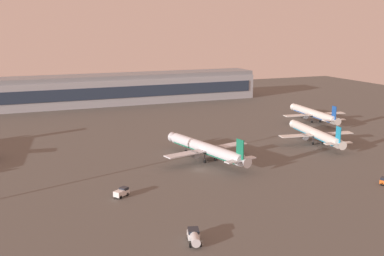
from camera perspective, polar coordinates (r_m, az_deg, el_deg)
ground_plane at (r=141.74m, az=0.92°, el=-5.16°), size 416.00×416.00×0.00m
terminal_building at (r=265.98m, az=-8.19°, el=4.80°), size 152.35×22.40×16.40m
airplane_mid_apron at (r=150.38m, az=1.79°, el=-2.59°), size 31.09×39.66×10.29m
airplane_near_gate at (r=178.33m, az=14.95°, el=-0.71°), size 28.95×37.07×9.52m
airplane_terminal_side at (r=217.97m, az=14.75°, el=1.68°), size 29.87×38.31×9.82m
baggage_tractor at (r=121.33m, az=-8.64°, el=-7.80°), size 4.50×4.02×2.25m
fuel_truck at (r=96.08m, az=0.28°, el=-13.15°), size 3.76×6.63×2.35m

